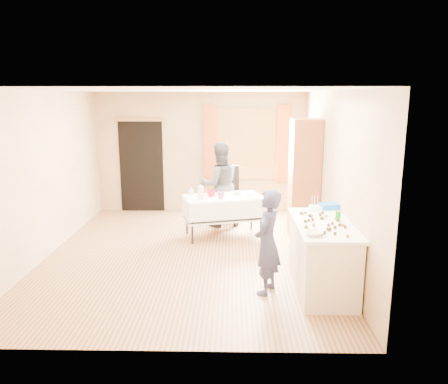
{
  "coord_description": "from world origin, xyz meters",
  "views": [
    {
      "loc": [
        0.71,
        -6.69,
        2.52
      ],
      "look_at": [
        0.57,
        0.0,
        1.04
      ],
      "focal_mm": 35.0,
      "sensor_mm": 36.0,
      "label": 1
    }
  ],
  "objects_px": {
    "girl": "(267,242)",
    "woman": "(220,185)",
    "party_table": "(223,213)",
    "cabinet": "(304,179)",
    "chair": "(228,204)",
    "counter": "(322,256)"
  },
  "relations": [
    {
      "from": "cabinet",
      "to": "girl",
      "type": "distance_m",
      "value": 2.56
    },
    {
      "from": "party_table",
      "to": "girl",
      "type": "bearing_deg",
      "value": -90.34
    },
    {
      "from": "chair",
      "to": "girl",
      "type": "distance_m",
      "value": 3.51
    },
    {
      "from": "girl",
      "to": "chair",
      "type": "bearing_deg",
      "value": -148.57
    },
    {
      "from": "chair",
      "to": "girl",
      "type": "bearing_deg",
      "value": -77.89
    },
    {
      "from": "cabinet",
      "to": "party_table",
      "type": "xyz_separation_m",
      "value": [
        -1.45,
        -0.09,
        -0.61
      ]
    },
    {
      "from": "girl",
      "to": "counter",
      "type": "bearing_deg",
      "value": 122.4
    },
    {
      "from": "chair",
      "to": "party_table",
      "type": "bearing_deg",
      "value": -90.23
    },
    {
      "from": "chair",
      "to": "woman",
      "type": "height_order",
      "value": "woman"
    },
    {
      "from": "counter",
      "to": "girl",
      "type": "bearing_deg",
      "value": -169.92
    },
    {
      "from": "girl",
      "to": "woman",
      "type": "relative_size",
      "value": 0.83
    },
    {
      "from": "girl",
      "to": "woman",
      "type": "xyz_separation_m",
      "value": [
        -0.7,
        2.99,
        0.14
      ]
    },
    {
      "from": "party_table",
      "to": "chair",
      "type": "height_order",
      "value": "chair"
    },
    {
      "from": "party_table",
      "to": "chair",
      "type": "distance_m",
      "value": 1.15
    },
    {
      "from": "chair",
      "to": "woman",
      "type": "relative_size",
      "value": 0.67
    },
    {
      "from": "party_table",
      "to": "woman",
      "type": "relative_size",
      "value": 0.94
    },
    {
      "from": "cabinet",
      "to": "counter",
      "type": "bearing_deg",
      "value": -92.53
    },
    {
      "from": "cabinet",
      "to": "chair",
      "type": "distance_m",
      "value": 1.89
    },
    {
      "from": "cabinet",
      "to": "woman",
      "type": "xyz_separation_m",
      "value": [
        -1.54,
        0.59,
        -0.24
      ]
    },
    {
      "from": "party_table",
      "to": "woman",
      "type": "xyz_separation_m",
      "value": [
        -0.09,
        0.68,
        0.38
      ]
    },
    {
      "from": "woman",
      "to": "party_table",
      "type": "bearing_deg",
      "value": 79.58
    },
    {
      "from": "party_table",
      "to": "girl",
      "type": "distance_m",
      "value": 2.4
    }
  ]
}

